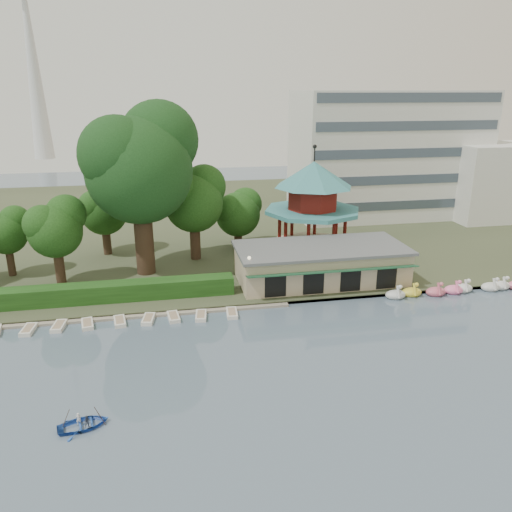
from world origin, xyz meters
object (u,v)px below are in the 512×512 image
object	(u,v)px
boathouse	(321,263)
dock	(113,316)
pavilion	(313,198)
big_tree	(140,161)
rowboat_with_passengers	(83,421)

from	to	relation	value
boathouse	dock	bearing A→B (deg)	-167.76
pavilion	big_tree	xyz separation A→B (m)	(-20.84, -3.81, 5.67)
big_tree	rowboat_with_passengers	world-z (taller)	big_tree
boathouse	big_tree	distance (m)	22.58
dock	pavilion	world-z (taller)	pavilion
rowboat_with_passengers	boathouse	bearing A→B (deg)	43.24
pavilion	big_tree	size ratio (longest dim) A/B	0.70
big_tree	boathouse	bearing A→B (deg)	-18.25
dock	big_tree	size ratio (longest dim) A/B	1.77
boathouse	big_tree	world-z (taller)	big_tree
pavilion	big_tree	bearing A→B (deg)	-169.64
rowboat_with_passengers	big_tree	bearing A→B (deg)	82.36
big_tree	rowboat_with_passengers	size ratio (longest dim) A/B	3.81
boathouse	pavilion	distance (m)	11.43
dock	big_tree	world-z (taller)	big_tree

